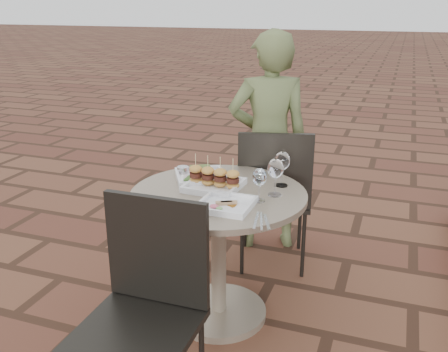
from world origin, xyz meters
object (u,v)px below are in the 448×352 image
(cafe_table, at_px, (219,236))
(diner, at_px, (268,143))
(plate_sliders, at_px, (214,180))
(chair_far, at_px, (274,189))
(plate_tuna, at_px, (226,204))
(plate_salmon, at_px, (200,175))
(chair_near, at_px, (147,296))

(cafe_table, relative_size, diner, 0.60)
(diner, height_order, plate_sliders, diner)
(chair_far, relative_size, diner, 0.62)
(plate_tuna, bearing_deg, cafe_table, 120.93)
(plate_salmon, distance_m, plate_tuna, 0.42)
(chair_near, height_order, plate_tuna, chair_near)
(chair_near, bearing_deg, chair_far, 82.00)
(plate_tuna, bearing_deg, chair_far, 87.11)
(chair_near, distance_m, plate_sliders, 0.80)
(cafe_table, xyz_separation_m, diner, (0.01, 0.93, 0.26))
(diner, bearing_deg, plate_tuna, 70.99)
(cafe_table, xyz_separation_m, plate_sliders, (-0.04, 0.05, 0.29))
(plate_sliders, bearing_deg, cafe_table, -48.31)
(diner, distance_m, plate_salmon, 0.80)
(plate_sliders, bearing_deg, plate_salmon, 138.62)
(cafe_table, relative_size, chair_near, 0.97)
(plate_salmon, height_order, plate_sliders, plate_sliders)
(chair_near, relative_size, plate_tuna, 3.77)
(chair_far, height_order, diner, diner)
(plate_salmon, relative_size, plate_sliders, 1.25)
(chair_far, bearing_deg, chair_near, 67.86)
(cafe_table, relative_size, plate_sliders, 3.18)
(plate_sliders, bearing_deg, chair_near, -89.40)
(chair_near, bearing_deg, diner, 87.97)
(chair_far, relative_size, plate_salmon, 2.62)
(diner, relative_size, plate_salmon, 4.20)
(chair_far, bearing_deg, diner, -82.81)
(cafe_table, relative_size, chair_far, 0.97)
(chair_near, distance_m, plate_salmon, 0.91)
(plate_sliders, bearing_deg, chair_far, 72.02)
(diner, distance_m, plate_tuna, 1.11)
(diner, bearing_deg, cafe_table, 65.61)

